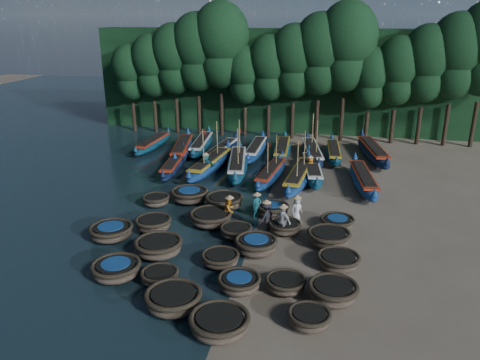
% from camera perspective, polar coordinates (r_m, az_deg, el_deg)
% --- Properties ---
extents(ground, '(120.00, 120.00, 0.00)m').
position_cam_1_polar(ground, '(26.82, 2.16, -5.39)').
color(ground, '#7B6E5A').
rests_on(ground, ground).
extents(foliage_wall, '(40.00, 3.00, 10.00)m').
position_cam_1_polar(foliage_wall, '(48.09, 6.78, 11.90)').
color(foliage_wall, black).
rests_on(foliage_wall, ground).
extents(coracle_2, '(2.77, 2.77, 0.82)m').
position_cam_1_polar(coracle_2, '(19.63, -8.12, -14.19)').
color(coracle_2, brown).
rests_on(coracle_2, ground).
extents(coracle_3, '(2.58, 2.58, 0.79)m').
position_cam_1_polar(coracle_3, '(18.22, -2.51, -17.03)').
color(coracle_3, brown).
rests_on(coracle_3, ground).
extents(coracle_4, '(1.83, 1.83, 0.66)m').
position_cam_1_polar(coracle_4, '(18.77, 8.44, -16.31)').
color(coracle_4, brown).
rests_on(coracle_4, ground).
extents(coracle_5, '(2.72, 2.72, 0.75)m').
position_cam_1_polar(coracle_5, '(22.22, -14.85, -10.46)').
color(coracle_5, brown).
rests_on(coracle_5, ground).
extents(coracle_6, '(1.83, 1.83, 0.63)m').
position_cam_1_polar(coracle_6, '(21.44, -9.75, -11.46)').
color(coracle_6, brown).
rests_on(coracle_6, ground).
extents(coracle_7, '(2.02, 2.02, 0.68)m').
position_cam_1_polar(coracle_7, '(20.64, -0.10, -12.38)').
color(coracle_7, brown).
rests_on(coracle_7, ground).
extents(coracle_8, '(2.15, 2.15, 0.63)m').
position_cam_1_polar(coracle_8, '(20.72, 5.59, -12.44)').
color(coracle_8, brown).
rests_on(coracle_8, ground).
extents(coracle_9, '(2.57, 2.57, 0.84)m').
position_cam_1_polar(coracle_9, '(20.24, 11.26, -13.21)').
color(coracle_9, brown).
rests_on(coracle_9, ground).
extents(coracle_10, '(2.36, 2.36, 0.77)m').
position_cam_1_polar(coracle_10, '(25.84, -15.42, -6.06)').
color(coracle_10, brown).
rests_on(coracle_10, ground).
extents(coracle_11, '(2.78, 2.78, 0.85)m').
position_cam_1_polar(coracle_11, '(23.64, -9.90, -8.01)').
color(coracle_11, brown).
rests_on(coracle_11, ground).
extents(coracle_12, '(2.18, 2.18, 0.64)m').
position_cam_1_polar(coracle_12, '(22.51, -2.41, -9.54)').
color(coracle_12, brown).
rests_on(coracle_12, ground).
extents(coracle_13, '(2.19, 2.19, 0.84)m').
position_cam_1_polar(coracle_13, '(23.46, 1.98, -7.92)').
color(coracle_13, brown).
rests_on(coracle_13, ground).
extents(coracle_14, '(2.05, 2.05, 0.67)m').
position_cam_1_polar(coracle_14, '(22.77, 11.91, -9.58)').
color(coracle_14, brown).
rests_on(coracle_14, ground).
extents(coracle_15, '(2.47, 2.47, 0.77)m').
position_cam_1_polar(coracle_15, '(26.25, -10.52, -5.25)').
color(coracle_15, brown).
rests_on(coracle_15, ground).
extents(coracle_16, '(2.93, 2.93, 0.81)m').
position_cam_1_polar(coracle_16, '(26.53, -3.58, -4.61)').
color(coracle_16, brown).
rests_on(coracle_16, ground).
extents(coracle_17, '(1.98, 1.98, 0.69)m').
position_cam_1_polar(coracle_17, '(25.04, -0.48, -6.27)').
color(coracle_17, brown).
rests_on(coracle_17, ground).
extents(coracle_18, '(1.96, 1.96, 0.66)m').
position_cam_1_polar(coracle_18, '(25.72, 5.48, -5.68)').
color(coracle_18, brown).
rests_on(coracle_18, ground).
extents(coracle_19, '(2.38, 2.38, 0.81)m').
position_cam_1_polar(coracle_19, '(24.68, 10.78, -6.89)').
color(coracle_19, brown).
rests_on(coracle_19, ground).
extents(coracle_20, '(2.07, 2.07, 0.68)m').
position_cam_1_polar(coracle_20, '(29.56, -10.21, -2.44)').
color(coracle_20, brown).
rests_on(coracle_20, ground).
extents(coracle_21, '(2.47, 2.47, 0.84)m').
position_cam_1_polar(coracle_21, '(29.85, -6.18, -1.81)').
color(coracle_21, brown).
rests_on(coracle_21, ground).
extents(coracle_22, '(2.37, 2.37, 0.85)m').
position_cam_1_polar(coracle_22, '(28.70, -1.95, -2.60)').
color(coracle_22, brown).
rests_on(coracle_22, ground).
extents(coracle_23, '(2.27, 2.27, 0.74)m').
position_cam_1_polar(coracle_23, '(27.75, 4.00, -3.57)').
color(coracle_23, brown).
rests_on(coracle_23, ground).
extents(coracle_24, '(2.17, 2.17, 0.67)m').
position_cam_1_polar(coracle_24, '(26.66, 11.77, -5.06)').
color(coracle_24, brown).
rests_on(coracle_24, ground).
extents(long_boat_2, '(2.03, 7.39, 1.31)m').
position_cam_1_polar(long_boat_2, '(35.99, -8.01, 1.89)').
color(long_boat_2, '#0F1937').
rests_on(long_boat_2, ground).
extents(long_boat_3, '(2.47, 8.50, 3.63)m').
position_cam_1_polar(long_boat_3, '(35.57, -3.62, 1.97)').
color(long_boat_3, navy).
rests_on(long_boat_3, ground).
extents(long_boat_4, '(2.88, 8.71, 3.74)m').
position_cam_1_polar(long_boat_4, '(35.39, -0.32, 1.95)').
color(long_boat_4, '#0E4154').
rests_on(long_boat_4, ground).
extents(long_boat_5, '(2.16, 7.31, 3.13)m').
position_cam_1_polar(long_boat_5, '(33.73, 3.81, 0.83)').
color(long_boat_5, navy).
rests_on(long_boat_5, ground).
extents(long_boat_6, '(2.30, 8.37, 3.57)m').
position_cam_1_polar(long_boat_6, '(33.08, 7.23, 0.46)').
color(long_boat_6, navy).
rests_on(long_boat_6, ground).
extents(long_boat_7, '(2.42, 8.10, 1.44)m').
position_cam_1_polar(long_boat_7, '(34.74, 8.78, 1.29)').
color(long_boat_7, '#0E4154').
rests_on(long_boat_7, ground).
extents(long_boat_8, '(2.35, 8.09, 1.43)m').
position_cam_1_polar(long_boat_8, '(33.37, 14.79, 0.08)').
color(long_boat_8, navy).
rests_on(long_boat_8, ground).
extents(long_boat_9, '(1.67, 7.28, 1.28)m').
position_cam_1_polar(long_boat_9, '(42.26, -10.52, 4.40)').
color(long_boat_9, '#0E4154').
rests_on(long_boat_9, ground).
extents(long_boat_10, '(2.88, 8.36, 1.49)m').
position_cam_1_polar(long_boat_10, '(39.98, -7.05, 3.84)').
color(long_boat_10, navy).
rests_on(long_boat_10, ground).
extents(long_boat_11, '(2.09, 8.03, 1.42)m').
position_cam_1_polar(long_boat_11, '(41.19, -4.72, 4.35)').
color(long_boat_11, '#0E4154').
rests_on(long_boat_11, ground).
extents(long_boat_12, '(2.33, 7.65, 1.36)m').
position_cam_1_polar(long_boat_12, '(39.24, -2.29, 3.59)').
color(long_boat_12, '#0F1937').
rests_on(long_boat_12, ground).
extents(long_boat_13, '(1.43, 7.77, 1.37)m').
position_cam_1_polar(long_boat_13, '(39.63, 1.95, 3.76)').
color(long_boat_13, navy).
rests_on(long_boat_13, ground).
extents(long_boat_14, '(1.76, 7.97, 1.40)m').
position_cam_1_polar(long_boat_14, '(39.65, 5.18, 3.72)').
color(long_boat_14, '#0E4154').
rests_on(long_boat_14, ground).
extents(long_boat_15, '(2.81, 8.34, 3.59)m').
position_cam_1_polar(long_boat_15, '(38.93, 8.79, 3.32)').
color(long_boat_15, '#0F1937').
rests_on(long_boat_15, ground).
extents(long_boat_16, '(1.71, 7.39, 1.30)m').
position_cam_1_polar(long_boat_16, '(39.61, 11.35, 3.34)').
color(long_boat_16, '#0E4154').
rests_on(long_boat_16, ground).
extents(long_boat_17, '(3.01, 8.88, 1.58)m').
position_cam_1_polar(long_boat_17, '(40.19, 15.89, 3.36)').
color(long_boat_17, '#0F1937').
rests_on(long_boat_17, ground).
extents(fisherman_0, '(0.86, 0.90, 1.75)m').
position_cam_1_polar(fisherman_0, '(26.97, 6.92, -3.42)').
color(fisherman_0, silver).
rests_on(fisherman_0, ground).
extents(fisherman_1, '(0.66, 0.62, 1.72)m').
position_cam_1_polar(fisherman_1, '(27.26, 2.06, -2.94)').
color(fisherman_1, '#185E68').
rests_on(fisherman_1, ground).
extents(fisherman_2, '(0.80, 0.92, 1.81)m').
position_cam_1_polar(fisherman_2, '(26.61, -1.28, -3.56)').
color(fisherman_2, '#BE7119').
rests_on(fisherman_2, ground).
extents(fisherman_3, '(1.14, 1.32, 1.97)m').
position_cam_1_polar(fisherman_3, '(25.63, 3.22, -4.38)').
color(fisherman_3, black).
rests_on(fisherman_3, ground).
extents(fisherman_4, '(1.11, 0.96, 1.99)m').
position_cam_1_polar(fisherman_4, '(25.11, 5.26, -4.89)').
color(fisherman_4, silver).
rests_on(fisherman_4, ground).
extents(fisherman_5, '(1.67, 0.77, 1.93)m').
position_cam_1_polar(fisherman_5, '(34.32, -4.16, 1.86)').
color(fisherman_5, '#185E68').
rests_on(fisherman_5, ground).
extents(fisherman_6, '(0.88, 0.81, 1.72)m').
position_cam_1_polar(fisherman_6, '(34.68, 8.53, 1.76)').
color(fisherman_6, '#BE7119').
rests_on(fisherman_6, ground).
extents(tree_0, '(3.68, 3.68, 8.68)m').
position_cam_1_polar(tree_0, '(48.54, -13.21, 12.76)').
color(tree_0, black).
rests_on(tree_0, ground).
extents(tree_1, '(4.09, 4.09, 9.65)m').
position_cam_1_polar(tree_1, '(47.58, -10.67, 13.63)').
color(tree_1, black).
rests_on(tree_1, ground).
extents(tree_2, '(4.51, 4.51, 10.63)m').
position_cam_1_polar(tree_2, '(46.72, -8.02, 14.50)').
color(tree_2, black).
rests_on(tree_2, ground).
extents(tree_3, '(4.92, 4.92, 11.60)m').
position_cam_1_polar(tree_3, '(45.98, -5.24, 15.36)').
color(tree_3, black).
rests_on(tree_3, ground).
extents(tree_4, '(5.34, 5.34, 12.58)m').
position_cam_1_polar(tree_4, '(45.34, -2.36, 16.22)').
color(tree_4, black).
rests_on(tree_4, ground).
extents(tree_5, '(3.68, 3.68, 8.68)m').
position_cam_1_polar(tree_5, '(45.11, 0.60, 12.78)').
color(tree_5, black).
rests_on(tree_5, ground).
extents(tree_6, '(4.09, 4.09, 9.65)m').
position_cam_1_polar(tree_6, '(44.67, 3.59, 13.54)').
color(tree_6, black).
rests_on(tree_6, ground).
extents(tree_7, '(4.51, 4.51, 10.63)m').
position_cam_1_polar(tree_7, '(44.36, 6.65, 14.29)').
color(tree_7, black).
rests_on(tree_7, ground).
extents(tree_8, '(4.92, 4.92, 11.60)m').
position_cam_1_polar(tree_8, '(44.17, 9.76, 15.00)').
color(tree_8, black).
rests_on(tree_8, ground).
extents(tree_9, '(5.34, 5.34, 12.58)m').
position_cam_1_polar(tree_9, '(44.12, 12.91, 15.68)').
color(tree_9, black).
rests_on(tree_9, ground).
extents(tree_10, '(3.68, 3.68, 8.68)m').
position_cam_1_polar(tree_10, '(44.47, 15.66, 11.98)').
color(tree_10, black).
rests_on(tree_10, ground).
extents(tree_11, '(4.09, 4.09, 9.65)m').
position_cam_1_polar(tree_11, '(44.63, 18.75, 12.57)').
color(tree_11, black).
rests_on(tree_11, ground).
extents(tree_12, '(4.51, 4.51, 10.63)m').
position_cam_1_polar(tree_12, '(44.91, 21.82, 13.13)').
color(tree_12, black).
rests_on(tree_12, ground).
extents(tree_13, '(4.92, 4.92, 11.60)m').
position_cam_1_polar(tree_13, '(45.31, 24.86, 13.65)').
color(tree_13, black).
rests_on(tree_13, ground).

